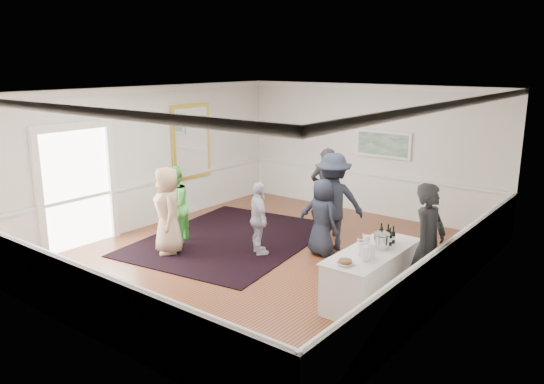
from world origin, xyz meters
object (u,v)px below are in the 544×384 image
Objects in this scene: guest_green at (174,206)px; bartender at (428,244)px; guest_tan at (168,210)px; serving_table at (372,275)px; guest_navy at (322,217)px; guest_lilac at (259,219)px; nut_bowl at (345,263)px; ice_bucket at (381,241)px; guest_dark_b at (327,192)px; guest_dark_a at (332,202)px.

bartender is at bearing 68.17° from guest_green.
guest_tan reaches higher than guest_green.
guest_navy reaches higher than serving_table.
guest_lilac reaches higher than nut_bowl.
serving_table is 4.50m from guest_green.
guest_lilac is at bearing 173.36° from ice_bucket.
guest_dark_b is 7.89× the size of nut_bowl.
guest_dark_a reaches higher than guest_navy.
guest_lilac is 0.75× the size of guest_dark_b.
guest_navy is (2.74, 1.38, -0.07)m from guest_green.
serving_table is 4.26m from guest_tan.
guest_dark_a is at bearing 70.01° from bartender.
guest_green is at bearing 102.06° from bartender.
bartender is 7.86× the size of nut_bowl.
guest_dark_b is (-2.33, 2.35, 0.55)m from serving_table.
guest_navy is at bearing 92.11° from guest_dark_b.
bartender is at bearing 59.15° from nut_bowl.
guest_green is 3.25m from guest_dark_a.
guest_navy is (-1.74, 1.27, 0.34)m from serving_table.
nut_bowl is (1.71, -2.07, 0.11)m from guest_navy.
guest_navy is 6.21× the size of nut_bowl.
bartender is 3.58m from guest_dark_b.
bartender is 7.42× the size of ice_bucket.
guest_lilac is 2.99m from nut_bowl.
guest_dark_b is (0.39, 1.85, 0.24)m from guest_lilac.
guest_navy is (0.58, -1.08, -0.21)m from guest_dark_b.
guest_dark_a reaches higher than serving_table.
serving_table is 1.07× the size of bartender.
guest_dark_b is 1.25m from guest_navy.
bartender is at bearing -145.52° from guest_lilac.
guest_dark_a is (2.73, 1.76, 0.16)m from guest_green.
guest_green is 6.37× the size of ice_bucket.
guest_lilac reaches higher than ice_bucket.
serving_table is 2.78m from guest_lilac.
guest_navy is (0.01, -0.38, -0.23)m from guest_dark_a.
guest_navy is at bearing 129.59° from nut_bowl.
nut_bowl is at bearing 155.05° from bartender.
guest_dark_a is (2.45, 2.17, 0.12)m from guest_tan.
guest_lilac is at bearing 6.97° from guest_dark_a.
serving_table is 2.18m from guest_navy.
bartender is at bearing 41.93° from guest_tan.
guest_lilac is (-3.43, 0.05, -0.23)m from bartender.
guest_tan reaches higher than serving_table.
nut_bowl reaches higher than serving_table.
guest_green is at bearing 22.56° from guest_dark_b.
guest_dark_a is (-2.47, 1.20, 0.02)m from bartender.
nut_bowl is (2.68, -1.30, 0.14)m from guest_lilac.
guest_lilac is 0.96× the size of guest_navy.
ice_bucket is at bearing 111.48° from guest_dark_b.
ice_bucket reaches higher than nut_bowl.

